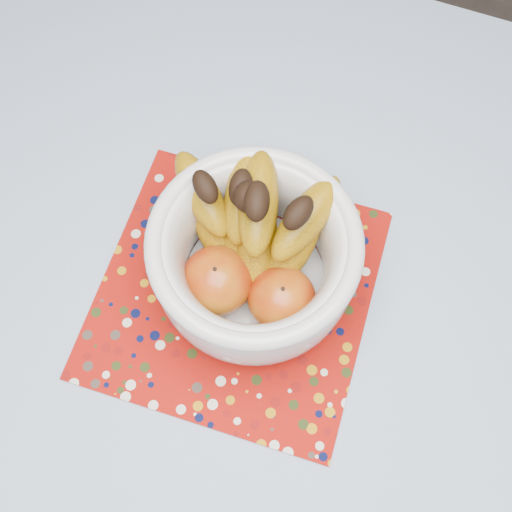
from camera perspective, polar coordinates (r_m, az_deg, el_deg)
name	(u,v)px	position (r m, az deg, el deg)	size (l,w,h in m)	color
table	(283,378)	(0.87, 2.55, -11.50)	(1.20, 1.20, 0.75)	brown
tablecloth	(285,366)	(0.79, 2.80, -10.45)	(1.32, 1.32, 0.01)	#6680AA
placemat	(235,292)	(0.80, -2.01, -3.49)	(0.35, 0.35, 0.00)	maroon
fruit_bowl	(251,248)	(0.72, -0.46, 0.77)	(0.29, 0.25, 0.21)	silver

